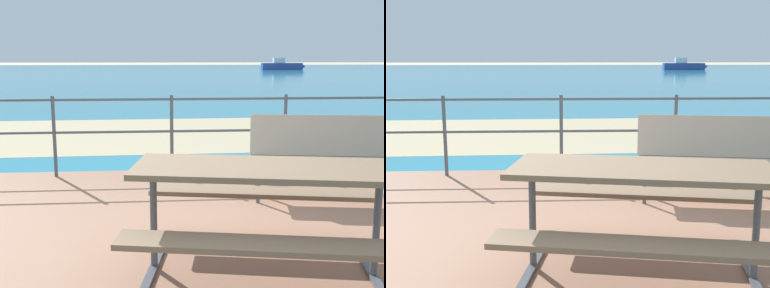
# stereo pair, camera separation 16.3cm
# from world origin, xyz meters

# --- Properties ---
(ground_plane) EXTENTS (240.00, 240.00, 0.00)m
(ground_plane) POSITION_xyz_m (0.00, 0.00, 0.00)
(ground_plane) COLOR beige
(patio_paving) EXTENTS (6.40, 5.20, 0.06)m
(patio_paving) POSITION_xyz_m (0.00, 0.00, 0.03)
(patio_paving) COLOR #996B51
(patio_paving) RESTS_ON ground
(sea_water) EXTENTS (90.00, 90.00, 0.01)m
(sea_water) POSITION_xyz_m (0.00, 40.00, 0.01)
(sea_water) COLOR teal
(sea_water) RESTS_ON ground
(beach_strip) EXTENTS (54.09, 5.77, 0.01)m
(beach_strip) POSITION_xyz_m (0.00, 6.08, 0.01)
(beach_strip) COLOR tan
(beach_strip) RESTS_ON ground
(picnic_table) EXTENTS (1.99, 1.67, 0.78)m
(picnic_table) POSITION_xyz_m (0.51, -0.59, 0.64)
(picnic_table) COLOR #7A6047
(picnic_table) RESTS_ON patio_paving
(park_bench) EXTENTS (1.78, 0.69, 0.89)m
(park_bench) POSITION_xyz_m (1.66, 1.15, 0.59)
(park_bench) COLOR tan
(park_bench) RESTS_ON patio_paving
(railing_fence) EXTENTS (5.94, 0.04, 1.03)m
(railing_fence) POSITION_xyz_m (0.00, 2.35, 0.71)
(railing_fence) COLOR #4C5156
(railing_fence) RESTS_ON patio_paving
(boat_far) EXTENTS (5.24, 1.09, 1.38)m
(boat_far) POSITION_xyz_m (14.82, 51.75, 0.49)
(boat_far) COLOR #2D478C
(boat_far) RESTS_ON sea_water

